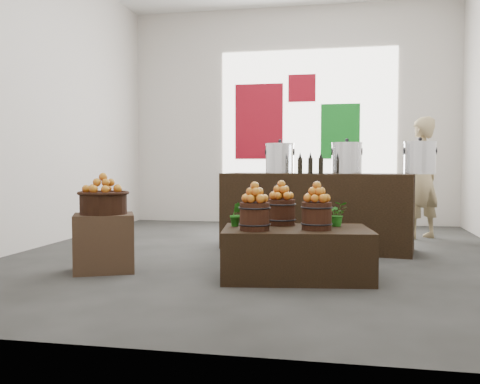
% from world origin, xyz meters
% --- Properties ---
extents(ground, '(7.00, 7.00, 0.00)m').
position_xyz_m(ground, '(0.00, 0.00, 0.00)').
color(ground, '#3D3D3A').
rests_on(ground, ground).
extents(back_wall, '(6.00, 0.04, 4.00)m').
position_xyz_m(back_wall, '(0.00, 3.50, 2.00)').
color(back_wall, silver).
rests_on(back_wall, ground).
extents(back_opening, '(3.20, 0.02, 2.40)m').
position_xyz_m(back_opening, '(0.30, 3.48, 2.00)').
color(back_opening, white).
rests_on(back_opening, back_wall).
extents(deco_red_left, '(0.90, 0.04, 1.40)m').
position_xyz_m(deco_red_left, '(-0.60, 3.47, 1.90)').
color(deco_red_left, maroon).
rests_on(deco_red_left, back_wall).
extents(deco_green_right, '(0.70, 0.04, 1.00)m').
position_xyz_m(deco_green_right, '(0.90, 3.47, 1.70)').
color(deco_green_right, '#137B1F').
rests_on(deco_green_right, back_wall).
extents(deco_red_upper, '(0.50, 0.04, 0.50)m').
position_xyz_m(deco_red_upper, '(0.20, 3.47, 2.50)').
color(deco_red_upper, maroon).
rests_on(deco_red_upper, back_wall).
extents(crate, '(0.74, 0.69, 0.59)m').
position_xyz_m(crate, '(-1.43, -1.38, 0.30)').
color(crate, '#473221').
rests_on(crate, ground).
extents(wicker_basket, '(0.48, 0.48, 0.22)m').
position_xyz_m(wicker_basket, '(-1.43, -1.38, 0.70)').
color(wicker_basket, black).
rests_on(wicker_basket, crate).
extents(apples_in_basket, '(0.37, 0.37, 0.20)m').
position_xyz_m(apples_in_basket, '(-1.43, -1.38, 0.91)').
color(apples_in_basket, maroon).
rests_on(apples_in_basket, wicker_basket).
extents(display_table, '(1.51, 1.05, 0.49)m').
position_xyz_m(display_table, '(0.54, -1.32, 0.24)').
color(display_table, black).
rests_on(display_table, ground).
extents(apple_bucket_front_left, '(0.28, 0.28, 0.26)m').
position_xyz_m(apple_bucket_front_left, '(0.17, -1.57, 0.62)').
color(apple_bucket_front_left, '#33190E').
rests_on(apple_bucket_front_left, display_table).
extents(apples_in_bucket_front_left, '(0.21, 0.21, 0.19)m').
position_xyz_m(apples_in_bucket_front_left, '(0.17, -1.57, 0.84)').
color(apples_in_bucket_front_left, maroon).
rests_on(apples_in_bucket_front_left, apple_bucket_front_left).
extents(apple_bucket_front_right, '(0.28, 0.28, 0.26)m').
position_xyz_m(apple_bucket_front_right, '(0.74, -1.40, 0.62)').
color(apple_bucket_front_right, '#33190E').
rests_on(apple_bucket_front_right, display_table).
extents(apples_in_bucket_front_right, '(0.21, 0.21, 0.19)m').
position_xyz_m(apples_in_bucket_front_right, '(0.74, -1.40, 0.84)').
color(apples_in_bucket_front_right, maroon).
rests_on(apples_in_bucket_front_right, apple_bucket_front_right).
extents(apple_bucket_rear, '(0.28, 0.28, 0.26)m').
position_xyz_m(apple_bucket_rear, '(0.37, -1.08, 0.62)').
color(apple_bucket_rear, '#33190E').
rests_on(apple_bucket_rear, display_table).
extents(apples_in_bucket_rear, '(0.21, 0.21, 0.19)m').
position_xyz_m(apples_in_bucket_rear, '(0.37, -1.08, 0.84)').
color(apples_in_bucket_rear, maroon).
rests_on(apples_in_bucket_rear, apple_bucket_rear).
extents(herb_garnish_right, '(0.24, 0.21, 0.25)m').
position_xyz_m(herb_garnish_right, '(0.92, -1.08, 0.61)').
color(herb_garnish_right, '#1B6615').
rests_on(herb_garnish_right, display_table).
extents(herb_garnish_left, '(0.15, 0.13, 0.24)m').
position_xyz_m(herb_garnish_left, '(-0.06, -1.28, 0.61)').
color(herb_garnish_left, '#1B6615').
rests_on(herb_garnish_left, display_table).
extents(counter, '(2.49, 1.10, 0.99)m').
position_xyz_m(counter, '(0.64, 0.49, 0.49)').
color(counter, black).
rests_on(counter, ground).
extents(stock_pot_left, '(0.37, 0.37, 0.37)m').
position_xyz_m(stock_pot_left, '(0.15, 0.56, 1.17)').
color(stock_pot_left, silver).
rests_on(stock_pot_left, counter).
extents(stock_pot_center, '(0.37, 0.37, 0.37)m').
position_xyz_m(stock_pot_center, '(1.02, 0.44, 1.17)').
color(stock_pot_center, silver).
rests_on(stock_pot_center, counter).
extents(stock_pot_right, '(0.37, 0.37, 0.37)m').
position_xyz_m(stock_pot_right, '(1.88, 0.31, 1.17)').
color(stock_pot_right, silver).
rests_on(stock_pot_right, counter).
extents(oil_cruets, '(0.27, 0.10, 0.27)m').
position_xyz_m(oil_cruets, '(0.60, 0.25, 1.12)').
color(oil_cruets, black).
rests_on(oil_cruets, counter).
extents(shopper, '(0.78, 0.74, 1.80)m').
position_xyz_m(shopper, '(2.10, 1.82, 0.90)').
color(shopper, tan).
rests_on(shopper, ground).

